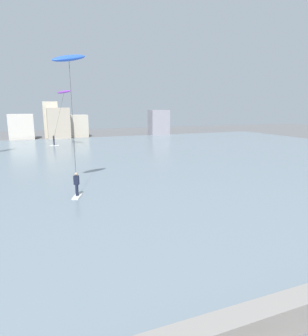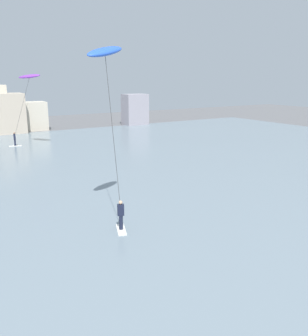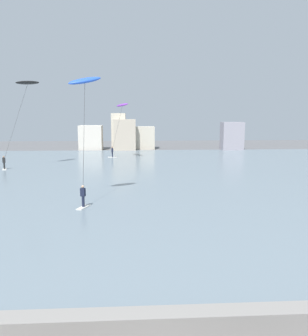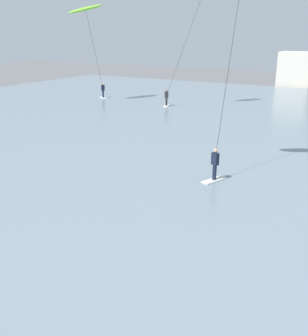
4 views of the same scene
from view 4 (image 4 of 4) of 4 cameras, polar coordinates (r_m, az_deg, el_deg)
kitesurfer_lime at (r=42.38m, az=-9.62°, el=20.85°), size 2.78×5.74×9.80m
kitesurfer_blue at (r=19.87m, az=11.82°, el=21.06°), size 2.59×3.25×9.60m
kitesurfer_black at (r=39.16m, az=6.54°, el=22.56°), size 4.94×3.35×10.81m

